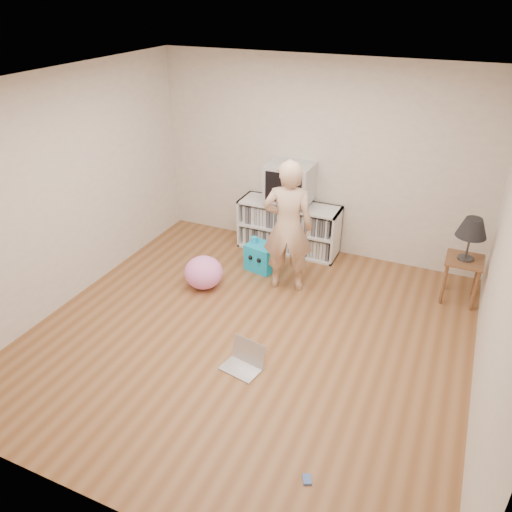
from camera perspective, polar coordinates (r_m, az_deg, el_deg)
The scene contains 13 objects.
ground at distance 5.46m, azimuth -0.80°, elevation -9.00°, with size 4.50×4.50×0.00m, color brown.
walls at distance 4.78m, azimuth -0.90°, elevation 3.40°, with size 4.52×4.52×2.60m.
ceiling at distance 4.38m, azimuth -1.04°, elevation 18.94°, with size 4.50×4.50×0.01m, color white.
media_unit at distance 7.00m, azimuth 3.81°, elevation 3.37°, with size 1.40×0.45×0.70m.
dvd_deck at distance 6.83m, azimuth 3.87°, elevation 6.24°, with size 0.45×0.35×0.07m, color gray.
crt_tv at distance 6.72m, azimuth 3.94°, elevation 8.47°, with size 0.60×0.53×0.50m.
side_table at distance 6.29m, azimuth 22.56°, elevation -1.39°, with size 0.42×0.42×0.55m.
table_lamp at distance 6.06m, azimuth 23.48°, elevation 2.90°, with size 0.34×0.34×0.52m.
person at distance 5.89m, azimuth 3.66°, elevation 3.33°, with size 0.60×0.39×1.64m, color beige.
laptop at distance 5.04m, azimuth -1.30°, elevation -11.82°, with size 0.43×0.37×0.26m.
playing_cards at distance 4.20m, azimuth 5.86°, elevation -24.06°, with size 0.07×0.09×0.02m, color #4A72C6.
plush_blue at distance 6.55m, azimuth 0.63°, elevation -0.06°, with size 0.43×0.38×0.43m.
plush_pink at distance 6.20m, azimuth -6.01°, elevation -1.89°, with size 0.48×0.48×0.40m, color #FF82D7.
Camera 1 is at (1.82, -3.91, 3.36)m, focal length 35.00 mm.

